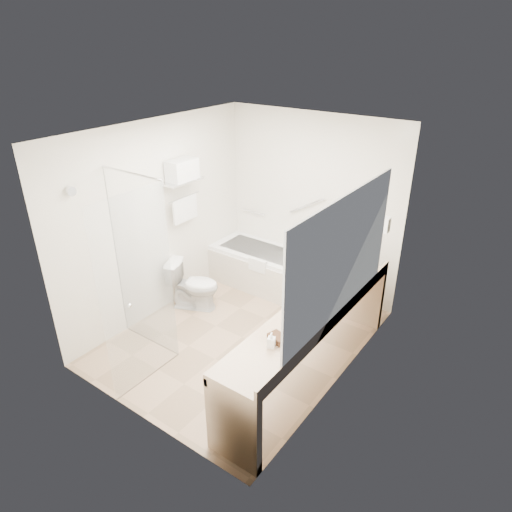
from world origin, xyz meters
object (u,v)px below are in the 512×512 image
Objects in this scene: bathtub at (266,268)px; vanity_counter at (311,329)px; amenity_basket at (278,338)px; water_bottle_left at (341,268)px; toilet at (194,285)px.

bathtub is 0.59× the size of vanity_counter.
amenity_basket is 1.48m from water_bottle_left.
water_bottle_left is (-0.09, 1.47, 0.07)m from amenity_basket.
vanity_counter reaches higher than toilet.
toilet is at bearing 170.35° from vanity_counter.
vanity_counter is 0.93m from water_bottle_left.
amenity_basket is at bearing -86.37° from water_bottle_left.
amenity_basket is (-0.02, -0.61, 0.24)m from vanity_counter.
toilet is 2.24m from amenity_basket.
vanity_counter reaches higher than amenity_basket.
vanity_counter is 12.79× the size of water_bottle_left.
bathtub is 7.58× the size of water_bottle_left.
vanity_counter is at bearing 88.07° from amenity_basket.
water_bottle_left reaches higher than toilet.
vanity_counter is at bearing -123.72° from toilet.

